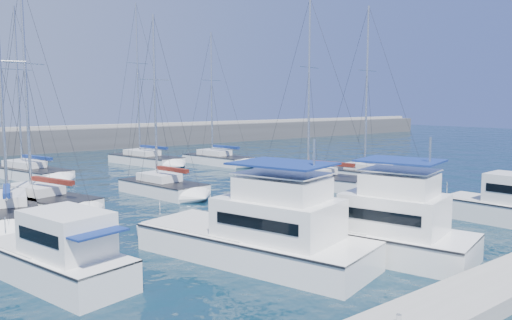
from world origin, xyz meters
TOP-DOWN VIEW (x-y plane):
  - ground at (0.00, 0.00)m, footprint 220.00×220.00m
  - breakwater at (0.00, 52.00)m, footprint 160.00×6.00m
  - dock_cleat_near_port at (-8.00, -11.00)m, footprint 0.16×0.16m
  - motor_yacht_port_outer at (-13.90, -0.27)m, footprint 4.16×7.39m
  - motor_yacht_port_inner at (-6.41, -3.04)m, footprint 6.47×10.98m
  - motor_yacht_stbd_inner at (-1.78, -5.48)m, footprint 5.73×9.39m
  - motor_yacht_stbd_outer at (8.51, -6.10)m, footprint 3.01×5.88m
  - sailboat_mid_a at (-13.15, 11.53)m, footprint 4.65×8.27m
  - sailboat_mid_b at (-10.89, 13.66)m, footprint 5.63×8.98m
  - sailboat_mid_c at (-2.40, 13.44)m, footprint 4.08×7.48m
  - sailboat_mid_d at (8.87, 8.91)m, footprint 5.11×8.87m
  - sailboat_mid_e at (14.21, 7.58)m, footprint 3.95×8.60m
  - sailboat_back_a at (-8.04, 27.87)m, footprint 5.54×9.84m
  - sailboat_back_b at (4.55, 30.59)m, footprint 4.95×9.89m
  - sailboat_back_c at (10.77, 25.86)m, footprint 4.33×8.72m

SIDE VIEW (x-z plane):
  - ground at x=0.00m, z-range 0.00..0.00m
  - sailboat_mid_b at x=-10.89m, z-range -6.76..7.79m
  - sailboat_back_c at x=10.77m, z-range -6.72..7.76m
  - sailboat_back_a at x=-8.04m, z-range -7.14..8.17m
  - sailboat_mid_c at x=-2.40m, z-range -6.11..7.15m
  - sailboat_mid_d at x=8.87m, z-range -7.04..8.08m
  - sailboat_mid_a at x=-13.15m, z-range -6.68..7.73m
  - sailboat_mid_e at x=14.21m, z-range -6.95..7.99m
  - sailboat_back_b at x=4.55m, z-range -8.20..9.28m
  - dock_cleat_near_port at x=-8.00m, z-range 0.60..0.85m
  - motor_yacht_port_outer at x=-13.90m, z-range -0.66..2.54m
  - motor_yacht_stbd_outer at x=8.51m, z-range -0.66..2.54m
  - breakwater at x=0.00m, z-range -1.17..3.28m
  - motor_yacht_port_inner at x=-6.41m, z-range -1.21..3.48m
  - motor_yacht_stbd_inner at x=-1.78m, z-range -1.21..3.48m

